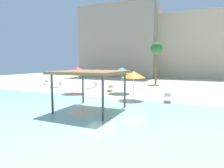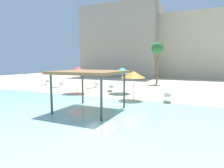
% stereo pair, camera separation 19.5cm
% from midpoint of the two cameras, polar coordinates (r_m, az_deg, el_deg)
% --- Properties ---
extents(ground_plane, '(80.00, 80.00, 0.00)m').
position_cam_midpoint_polar(ground_plane, '(16.44, -3.57, -5.16)').
color(ground_plane, beige).
extents(lagoon_water, '(44.00, 13.50, 0.04)m').
position_cam_midpoint_polar(lagoon_water, '(12.18, -15.40, -9.36)').
color(lagoon_water, '#99D1C6').
rests_on(lagoon_water, ground).
extents(shade_pavilion, '(4.27, 4.27, 2.74)m').
position_cam_midpoint_polar(shade_pavilion, '(12.82, -6.18, 3.19)').
color(shade_pavilion, '#42474C').
rests_on(shade_pavilion, ground).
extents(beach_umbrella_red_0, '(2.47, 2.47, 2.88)m').
position_cam_midpoint_polar(beach_umbrella_red_0, '(20.83, -10.00, 4.21)').
color(beach_umbrella_red_0, silver).
rests_on(beach_umbrella_red_0, ground).
extents(beach_umbrella_orange_4, '(2.14, 2.14, 2.56)m').
position_cam_midpoint_polar(beach_umbrella_orange_4, '(16.79, 6.80, 2.85)').
color(beach_umbrella_orange_4, silver).
rests_on(beach_umbrella_orange_4, ground).
extents(beach_umbrella_teal_5, '(2.39, 2.39, 2.79)m').
position_cam_midpoint_polar(beach_umbrella_teal_5, '(20.66, 3.35, 4.07)').
color(beach_umbrella_teal_5, silver).
rests_on(beach_umbrella_teal_5, ground).
extents(lounge_chair_0, '(1.22, 1.99, 0.74)m').
position_cam_midpoint_polar(lounge_chair_0, '(25.27, -5.51, -0.40)').
color(lounge_chair_0, white).
rests_on(lounge_chair_0, ground).
extents(lounge_chair_1, '(1.09, 1.99, 0.74)m').
position_cam_midpoint_polar(lounge_chair_1, '(30.58, -19.22, 0.44)').
color(lounge_chair_1, white).
rests_on(lounge_chair_1, ground).
extents(lounge_chair_2, '(0.82, 1.95, 0.74)m').
position_cam_midpoint_polar(lounge_chair_2, '(16.87, 16.63, -3.97)').
color(lounge_chair_2, white).
rests_on(lounge_chair_2, ground).
extents(lounge_chair_3, '(1.16, 1.99, 0.74)m').
position_cam_midpoint_polar(lounge_chair_3, '(22.36, -0.17, -1.24)').
color(lounge_chair_3, white).
rests_on(lounge_chair_3, ground).
extents(lounge_chair_4, '(1.03, 1.98, 0.74)m').
position_cam_midpoint_polar(lounge_chair_4, '(26.71, -15.89, -0.25)').
color(lounge_chair_4, white).
rests_on(lounge_chair_4, ground).
extents(palm_tree_0, '(1.90, 1.90, 6.51)m').
position_cam_midpoint_polar(palm_tree_0, '(30.67, 13.69, 10.09)').
color(palm_tree_0, brown).
rests_on(palm_tree_0, ground).
extents(hotel_block_0, '(18.04, 11.44, 16.50)m').
position_cam_midpoint_polar(hotel_block_0, '(48.21, 3.46, 12.21)').
color(hotel_block_0, '#9E9384').
rests_on(hotel_block_0, ground).
extents(hotel_block_1, '(20.92, 8.50, 14.11)m').
position_cam_midpoint_polar(hotel_block_1, '(47.81, 23.04, 10.34)').
color(hotel_block_1, beige).
rests_on(hotel_block_1, ground).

